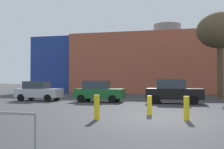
% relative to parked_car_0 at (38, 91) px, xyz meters
% --- Properties ---
extents(ground_plane, '(200.00, 200.00, 0.00)m').
position_rel_parked_car_0_xyz_m(ground_plane, '(10.82, -8.39, -0.82)').
color(ground_plane, '#38383A').
extents(building_backdrop, '(37.97, 13.65, 10.01)m').
position_rel_parked_car_0_xyz_m(building_backdrop, '(10.11, 19.85, 3.22)').
color(building_backdrop, '#B2563D').
rests_on(building_backdrop, ground_plane).
extents(parked_car_0, '(3.79, 1.86, 1.64)m').
position_rel_parked_car_0_xyz_m(parked_car_0, '(0.00, 0.00, 0.00)').
color(parked_car_0, silver).
rests_on(parked_car_0, ground_plane).
extents(parked_car_1, '(3.91, 1.92, 1.70)m').
position_rel_parked_car_0_xyz_m(parked_car_1, '(5.34, -0.00, 0.03)').
color(parked_car_1, '#1E662D').
rests_on(parked_car_1, ground_plane).
extents(parked_car_2, '(4.16, 2.04, 1.80)m').
position_rel_parked_car_0_xyz_m(parked_car_2, '(11.22, -0.00, 0.08)').
color(parked_car_2, black).
rests_on(parked_car_2, ground_plane).
extents(bare_tree_0, '(4.22, 4.22, 8.08)m').
position_rel_parked_car_0_xyz_m(bare_tree_0, '(15.38, 5.86, 5.50)').
color(bare_tree_0, brown).
rests_on(bare_tree_0, ground_plane).
extents(bollard_yellow_0, '(0.24, 0.24, 0.96)m').
position_rel_parked_car_0_xyz_m(bollard_yellow_0, '(10.10, -7.17, -0.33)').
color(bollard_yellow_0, yellow).
rests_on(bollard_yellow_0, ground_plane).
extents(bollard_yellow_1, '(0.24, 0.24, 1.09)m').
position_rel_parked_car_0_xyz_m(bollard_yellow_1, '(8.01, -9.36, -0.27)').
color(bollard_yellow_1, yellow).
rests_on(bollard_yellow_1, ground_plane).
extents(bollard_yellow_2, '(0.24, 0.24, 1.04)m').
position_rel_parked_car_0_xyz_m(bollard_yellow_2, '(11.85, -8.63, -0.30)').
color(bollard_yellow_2, yellow).
rests_on(bollard_yellow_2, ground_plane).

